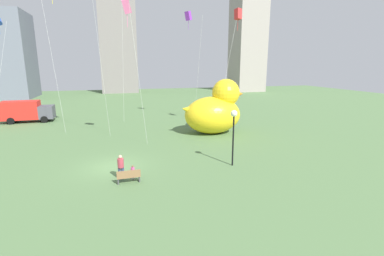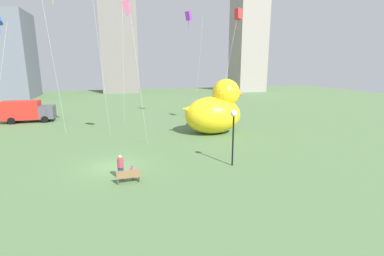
{
  "view_description": "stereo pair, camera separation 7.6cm",
  "coord_description": "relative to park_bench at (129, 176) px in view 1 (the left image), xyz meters",
  "views": [
    {
      "loc": [
        0.48,
        -20.77,
        7.5
      ],
      "look_at": [
        6.85,
        2.42,
        2.06
      ],
      "focal_mm": 26.13,
      "sensor_mm": 36.0,
      "label": 1
    },
    {
      "loc": [
        0.56,
        -20.79,
        7.5
      ],
      "look_at": [
        6.85,
        2.42,
        2.06
      ],
      "focal_mm": 26.13,
      "sensor_mm": 36.0,
      "label": 2
    }
  ],
  "objects": [
    {
      "name": "kite_pink",
      "position": [
        0.86,
        8.81,
        11.85
      ],
      "size": [
        1.81,
        1.83,
        13.07
      ],
      "color": "silver",
      "rests_on": "ground"
    },
    {
      "name": "kite_red",
      "position": [
        12.85,
        12.45,
        12.33
      ],
      "size": [
        2.82,
        2.5,
        13.51
      ],
      "color": "silver",
      "rests_on": "ground"
    },
    {
      "name": "person_child",
      "position": [
        0.3,
        0.53,
        0.08
      ],
      "size": [
        0.24,
        0.24,
        0.99
      ],
      "color": "silver",
      "rests_on": "ground"
    },
    {
      "name": "kite_purple",
      "position": [
        9.12,
        19.47,
        13.08
      ],
      "size": [
        2.06,
        2.85,
        14.28
      ],
      "color": "silver",
      "rests_on": "ground"
    },
    {
      "name": "ground_plane",
      "position": [
        -1.01,
        3.37,
        -0.47
      ],
      "size": [
        140.0,
        140.0,
        0.0
      ],
      "primitive_type": "plane",
      "color": "#537446"
    },
    {
      "name": "box_truck",
      "position": [
        -12.05,
        23.87,
        0.98
      ],
      "size": [
        6.3,
        2.47,
        2.85
      ],
      "color": "red",
      "rests_on": "ground"
    },
    {
      "name": "giant_inflatable_duck",
      "position": [
        10.04,
        11.5,
        2.09
      ],
      "size": [
        7.26,
        4.66,
        6.02
      ],
      "color": "yellow",
      "rests_on": "ground"
    },
    {
      "name": "lamppost",
      "position": [
        7.8,
        1.26,
        2.9
      ],
      "size": [
        0.5,
        0.5,
        4.27
      ],
      "color": "black",
      "rests_on": "ground"
    },
    {
      "name": "person_adult",
      "position": [
        -0.45,
        0.84,
        0.46
      ],
      "size": [
        0.41,
        0.41,
        1.68
      ],
      "color": "#38476B",
      "rests_on": "ground"
    },
    {
      "name": "park_bench",
      "position": [
        0.0,
        0.0,
        0.0
      ],
      "size": [
        1.53,
        0.5,
        0.9
      ],
      "color": "olive",
      "rests_on": "ground"
    },
    {
      "name": "city_skyline",
      "position": [
        -1.72,
        62.12,
        14.31
      ],
      "size": [
        87.58,
        20.71,
        37.9
      ],
      "color": "#9E938C",
      "rests_on": "ground"
    }
  ]
}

